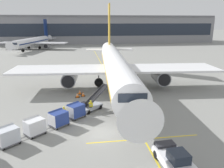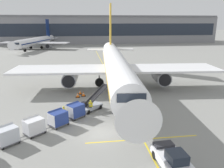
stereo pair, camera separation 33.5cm
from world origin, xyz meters
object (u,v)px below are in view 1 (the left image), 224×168
safety_cone_engine_keepout (77,95)px  distant_airplane (33,42)px  ground_crew_by_loader (91,106)px  safety_cone_wingtip (83,94)px  safety_cone_nose_mark (80,92)px  ground_crew_by_carts (64,112)px  baggage_cart_third (34,126)px  pushback_tug (174,158)px  baggage_cart_lead (76,110)px  parked_airplane (115,66)px  belt_loader (92,104)px  baggage_cart_fourth (7,135)px  baggage_cart_second (58,118)px

safety_cone_engine_keepout → distant_airplane: (-19.55, 69.65, 2.90)m
ground_crew_by_loader → safety_cone_wingtip: size_ratio=2.22×
safety_cone_nose_mark → ground_crew_by_carts: bearing=-101.3°
baggage_cart_third → safety_cone_engine_keepout: baggage_cart_third is taller
pushback_tug → distant_airplane: bearing=107.2°
ground_crew_by_loader → safety_cone_nose_mark: bearing=99.9°
baggage_cart_lead → safety_cone_nose_mark: bearing=86.6°
parked_airplane → safety_cone_wingtip: parked_airplane is taller
belt_loader → baggage_cart_fourth: belt_loader is taller
baggage_cart_third → baggage_cart_second: bearing=35.5°
baggage_cart_third → baggage_cart_fourth: (-2.26, -1.78, 0.00)m
baggage_cart_fourth → ground_crew_by_carts: baggage_cart_fourth is taller
belt_loader → safety_cone_wingtip: (-1.08, 6.04, -0.50)m
ground_crew_by_loader → baggage_cart_lead: bearing=-146.4°
pushback_tug → distant_airplane: (-27.62, 89.05, 2.45)m
safety_cone_nose_mark → distant_airplane: bearing=106.3°
baggage_cart_second → distant_airplane: distant_airplane is taller
baggage_cart_lead → safety_cone_engine_keepout: 7.99m
baggage_cart_third → baggage_cart_fourth: size_ratio=1.00×
baggage_cart_third → pushback_tug: baggage_cart_third is taller
baggage_cart_lead → baggage_cart_second: bearing=-133.1°
belt_loader → pushback_tug: 15.05m
parked_airplane → safety_cone_engine_keepout: bearing=-148.0°
baggage_cart_third → pushback_tug: bearing=-31.0°
baggage_cart_lead → safety_cone_engine_keepout: bearing=88.7°
pushback_tug → safety_cone_wingtip: size_ratio=5.78×
parked_airplane → baggage_cart_fourth: 22.84m
baggage_cart_fourth → ground_crew_by_carts: (5.24, 5.26, -0.00)m
baggage_cart_lead → pushback_tug: 14.10m
baggage_cart_lead → safety_cone_wingtip: 8.48m
baggage_cart_lead → distant_airplane: 80.03m
safety_cone_wingtip → safety_cone_engine_keepout: bearing=-155.4°
ground_crew_by_loader → safety_cone_engine_keepout: bearing=105.4°
baggage_cart_third → safety_cone_nose_mark: 14.28m
safety_cone_wingtip → safety_cone_nose_mark: (-0.53, 1.14, -0.02)m
safety_cone_engine_keepout → ground_crew_by_loader: bearing=-74.6°
parked_airplane → baggage_cart_fourth: (-13.79, -17.93, -3.12)m
parked_airplane → baggage_cart_lead: 14.57m
belt_loader → parked_airplane: bearing=63.6°
safety_cone_wingtip → baggage_cart_third: bearing=-114.2°
distant_airplane → baggage_cart_third: bearing=-79.6°
baggage_cart_third → ground_crew_by_carts: (2.98, 3.48, -0.00)m
parked_airplane → baggage_cart_fourth: parked_airplane is taller
ground_crew_by_carts → safety_cone_nose_mark: (1.99, 9.90, -0.64)m
safety_cone_engine_keepout → safety_cone_nose_mark: size_ratio=1.05×
baggage_cart_second → ground_crew_by_loader: (3.98, 3.45, -0.00)m
distant_airplane → baggage_cart_fourth: bearing=-81.3°
baggage_cart_lead → safety_cone_nose_mark: size_ratio=3.50×
baggage_cart_third → safety_cone_engine_keepout: 12.68m
belt_loader → pushback_tug: (6.06, -13.78, -0.05)m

